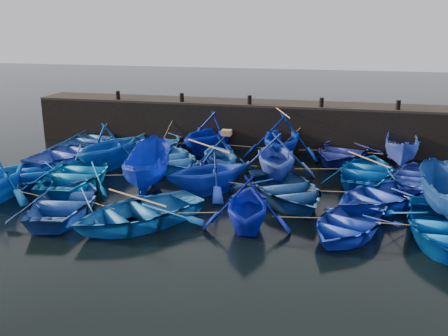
% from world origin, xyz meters
% --- Properties ---
extents(ground, '(120.00, 120.00, 0.00)m').
position_xyz_m(ground, '(0.00, 0.00, 0.00)').
color(ground, black).
rests_on(ground, ground).
extents(quay_wall, '(26.00, 2.50, 2.50)m').
position_xyz_m(quay_wall, '(0.00, 10.50, 1.25)').
color(quay_wall, black).
rests_on(quay_wall, ground).
extents(quay_top, '(26.00, 2.50, 0.12)m').
position_xyz_m(quay_top, '(0.00, 10.50, 2.56)').
color(quay_top, black).
rests_on(quay_top, quay_wall).
extents(bollard_0, '(0.24, 0.24, 0.50)m').
position_xyz_m(bollard_0, '(-8.00, 9.60, 2.87)').
color(bollard_0, black).
rests_on(bollard_0, quay_top).
extents(bollard_1, '(0.24, 0.24, 0.50)m').
position_xyz_m(bollard_1, '(-4.00, 9.60, 2.87)').
color(bollard_1, black).
rests_on(bollard_1, quay_top).
extents(bollard_2, '(0.24, 0.24, 0.50)m').
position_xyz_m(bollard_2, '(0.00, 9.60, 2.87)').
color(bollard_2, black).
rests_on(bollard_2, quay_top).
extents(bollard_3, '(0.24, 0.24, 0.50)m').
position_xyz_m(bollard_3, '(4.00, 9.60, 2.87)').
color(bollard_3, black).
rests_on(bollard_3, quay_top).
extents(bollard_4, '(0.24, 0.24, 0.50)m').
position_xyz_m(bollard_4, '(8.00, 9.60, 2.87)').
color(bollard_4, black).
rests_on(bollard_4, quay_top).
extents(boat_0, '(3.97, 5.12, 0.98)m').
position_xyz_m(boat_0, '(-8.98, 7.96, 0.49)').
color(boat_0, '#1D4B89').
rests_on(boat_0, ground).
extents(boat_1, '(5.26, 6.30, 1.13)m').
position_xyz_m(boat_1, '(-4.97, 7.84, 0.56)').
color(boat_1, '#276EB6').
rests_on(boat_1, ground).
extents(boat_2, '(5.31, 5.64, 2.37)m').
position_xyz_m(boat_2, '(-1.95, 8.14, 1.18)').
color(boat_2, '#001392').
rests_on(boat_2, ground).
extents(boat_3, '(4.12, 4.76, 2.48)m').
position_xyz_m(boat_3, '(2.10, 7.87, 1.24)').
color(boat_3, '#021DA3').
rests_on(boat_3, ground).
extents(boat_4, '(5.15, 6.18, 1.10)m').
position_xyz_m(boat_4, '(5.27, 8.15, 0.55)').
color(boat_4, navy).
rests_on(boat_4, ground).
extents(boat_5, '(2.06, 4.56, 1.71)m').
position_xyz_m(boat_5, '(8.22, 8.02, 0.86)').
color(boat_5, '#273F9D').
rests_on(boat_5, ground).
extents(boat_6, '(4.98, 5.98, 1.07)m').
position_xyz_m(boat_6, '(-8.51, 4.65, 0.53)').
color(boat_6, blue).
rests_on(boat_6, ground).
extents(boat_7, '(4.88, 5.30, 2.32)m').
position_xyz_m(boat_7, '(-6.15, 4.30, 1.16)').
color(boat_7, '#063EA0').
rests_on(boat_7, ground).
extents(boat_8, '(6.14, 6.34, 1.07)m').
position_xyz_m(boat_8, '(-3.27, 4.88, 0.54)').
color(boat_8, blue).
rests_on(boat_8, ground).
extents(boat_9, '(4.47, 4.68, 1.92)m').
position_xyz_m(boat_9, '(-0.49, 4.55, 0.96)').
color(boat_9, navy).
rests_on(boat_9, ground).
extents(boat_10, '(4.59, 5.06, 2.30)m').
position_xyz_m(boat_10, '(2.23, 4.32, 1.15)').
color(boat_10, blue).
rests_on(boat_10, ground).
extents(boat_11, '(4.42, 5.59, 1.05)m').
position_xyz_m(boat_11, '(6.40, 4.83, 0.52)').
color(boat_11, '#003C8B').
rests_on(boat_11, ground).
extents(boat_12, '(3.62, 4.78, 0.93)m').
position_xyz_m(boat_12, '(8.48, 4.49, 0.47)').
color(boat_12, navy).
rests_on(boat_12, ground).
extents(boat_13, '(4.76, 5.08, 0.86)m').
position_xyz_m(boat_13, '(-8.55, 1.44, 0.43)').
color(boat_13, navy).
rests_on(boat_13, ground).
extents(boat_14, '(4.51, 5.88, 1.14)m').
position_xyz_m(boat_14, '(-6.28, 1.29, 0.57)').
color(boat_14, '#0563B5').
rests_on(boat_14, ground).
extents(boat_15, '(2.73, 5.13, 1.88)m').
position_xyz_m(boat_15, '(-3.12, 1.67, 0.94)').
color(boat_15, '#081E91').
rests_on(boat_15, ground).
extents(boat_16, '(5.17, 5.12, 2.06)m').
position_xyz_m(boat_16, '(-0.33, 1.68, 1.03)').
color(boat_16, '#0E2FC6').
rests_on(boat_16, ground).
extents(boat_17, '(5.81, 6.36, 1.08)m').
position_xyz_m(boat_17, '(3.03, 1.33, 0.54)').
color(boat_17, navy).
rests_on(boat_17, ground).
extents(boat_18, '(5.78, 5.84, 0.99)m').
position_xyz_m(boat_18, '(6.75, 1.53, 0.50)').
color(boat_18, '#1632B4').
rests_on(boat_18, ground).
extents(boat_19, '(2.07, 4.70, 1.77)m').
position_xyz_m(boat_19, '(9.05, 0.93, 0.89)').
color(boat_19, navy).
rests_on(boat_19, ground).
extents(boat_21, '(4.31, 5.43, 1.01)m').
position_xyz_m(boat_21, '(-5.06, -1.81, 0.51)').
color(boat_21, '#1D4694').
rests_on(boat_21, ground).
extents(boat_22, '(5.95, 6.16, 1.04)m').
position_xyz_m(boat_22, '(-1.94, -2.36, 0.52)').
color(boat_22, '#1359AF').
rests_on(boat_22, ground).
extents(boat_23, '(3.62, 4.06, 1.93)m').
position_xyz_m(boat_23, '(2.00, -1.79, 0.96)').
color(boat_23, '#0512A2').
rests_on(boat_23, ground).
extents(boat_24, '(4.53, 5.19, 0.90)m').
position_xyz_m(boat_24, '(5.50, -1.52, 0.45)').
color(boat_24, '#1834C3').
rests_on(boat_24, ground).
extents(boat_25, '(3.99, 5.48, 1.12)m').
position_xyz_m(boat_25, '(8.64, -1.49, 0.56)').
color(boat_25, '#0044A4').
rests_on(boat_25, ground).
extents(wooden_crate, '(0.46, 0.45, 0.26)m').
position_xyz_m(wooden_crate, '(-0.19, 4.55, 2.05)').
color(wooden_crate, olive).
rests_on(wooden_crate, boat_9).
extents(mooring_ropes, '(17.24, 11.91, 2.10)m').
position_xyz_m(mooring_ropes, '(0.08, 5.07, 0.89)').
color(mooring_ropes, tan).
rests_on(mooring_ropes, ground).
extents(loose_oars, '(10.60, 12.31, 1.50)m').
position_xyz_m(loose_oars, '(1.56, 3.00, 1.69)').
color(loose_oars, '#99724C').
rests_on(loose_oars, ground).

